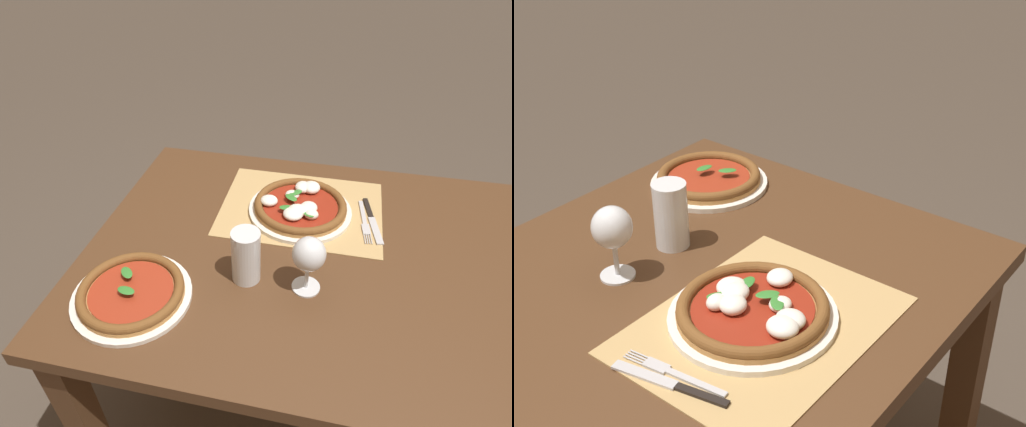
% 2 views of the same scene
% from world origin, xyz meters
% --- Properties ---
extents(ground_plane, '(24.00, 24.00, 0.00)m').
position_xyz_m(ground_plane, '(0.00, 0.00, 0.00)').
color(ground_plane, '#473D33').
extents(dining_table, '(1.26, 0.93, 0.74)m').
position_xyz_m(dining_table, '(0.00, 0.00, 0.64)').
color(dining_table, '#4C301C').
rests_on(dining_table, ground).
extents(paper_placemat, '(0.48, 0.37, 0.00)m').
position_xyz_m(paper_placemat, '(0.07, -0.18, 0.74)').
color(paper_placemat, tan).
rests_on(paper_placemat, dining_table).
extents(pizza_near, '(0.31, 0.31, 0.05)m').
position_xyz_m(pizza_near, '(0.08, -0.16, 0.76)').
color(pizza_near, silver).
rests_on(pizza_near, paper_placemat).
extents(pizza_far, '(0.29, 0.29, 0.04)m').
position_xyz_m(pizza_far, '(0.42, 0.26, 0.76)').
color(pizza_far, silver).
rests_on(pizza_far, dining_table).
extents(wine_glass, '(0.08, 0.08, 0.16)m').
position_xyz_m(wine_glass, '(0.02, 0.14, 0.85)').
color(wine_glass, silver).
rests_on(wine_glass, dining_table).
extents(pint_glass, '(0.07, 0.07, 0.15)m').
position_xyz_m(pint_glass, '(0.17, 0.13, 0.81)').
color(pint_glass, silver).
rests_on(pint_glass, dining_table).
extents(fork, '(0.04, 0.20, 0.00)m').
position_xyz_m(fork, '(-0.12, -0.15, 0.75)').
color(fork, '#B7B7BC').
rests_on(fork, paper_placemat).
extents(knife, '(0.06, 0.21, 0.01)m').
position_xyz_m(knife, '(-0.14, -0.16, 0.75)').
color(knife, black).
rests_on(knife, paper_placemat).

